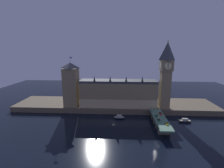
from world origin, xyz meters
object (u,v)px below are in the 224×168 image
object	(u,v)px
clock_tower	(166,73)
car_northbound_lead	(157,116)
boat_upstream	(119,117)
street_lamp_far	(151,107)
car_southbound_trail	(160,113)
pedestrian_mid_walk	(166,117)
street_lamp_near	(158,120)
victoria_tower	(71,84)
car_southbound_lead	(167,124)
car_northbound_trail	(159,120)
boat_downstream	(185,121)

from	to	relation	value
clock_tower	car_northbound_lead	distance (m)	46.36
boat_upstream	street_lamp_far	bearing A→B (deg)	3.89
car_southbound_trail	street_lamp_far	bearing A→B (deg)	143.66
pedestrian_mid_walk	street_lamp_near	world-z (taller)	street_lamp_near
victoria_tower	car_southbound_lead	size ratio (longest dim) A/B	11.63
car_northbound_lead	street_lamp_far	distance (m)	12.88
car_northbound_trail	street_lamp_far	size ratio (longest dim) A/B	0.59
victoria_tower	car_southbound_lead	world-z (taller)	victoria_tower
car_southbound_trail	boat_upstream	xyz separation A→B (m)	(-37.64, 3.39, -6.34)
pedestrian_mid_walk	street_lamp_far	xyz separation A→B (m)	(-9.74, 14.17, 3.27)
car_northbound_lead	street_lamp_near	bearing A→B (deg)	-98.97
car_northbound_lead	boat_downstream	distance (m)	28.16
car_southbound_trail	pedestrian_mid_walk	bearing A→B (deg)	-75.00
boat_downstream	car_northbound_lead	bearing A→B (deg)	-167.60
victoria_tower	car_southbound_trail	bearing A→B (deg)	-15.36
street_lamp_near	street_lamp_far	world-z (taller)	street_lamp_near
street_lamp_near	street_lamp_far	bearing A→B (deg)	90.00
car_southbound_lead	car_southbound_trail	world-z (taller)	car_southbound_trail
clock_tower	street_lamp_far	size ratio (longest dim) A/B	10.16
car_northbound_lead	street_lamp_far	bearing A→B (deg)	102.74
car_northbound_lead	car_northbound_trail	bearing A→B (deg)	-90.00
victoria_tower	car_southbound_trail	size ratio (longest dim) A/B	11.09
clock_tower	pedestrian_mid_walk	world-z (taller)	clock_tower
car_northbound_trail	boat_upstream	size ratio (longest dim) A/B	0.39
car_northbound_lead	street_lamp_near	size ratio (longest dim) A/B	0.59
boat_upstream	car_northbound_trail	bearing A→B (deg)	-28.14
car_northbound_lead	street_lamp_near	xyz separation A→B (m)	(-2.74, -17.34, 3.81)
car_southbound_lead	boat_downstream	xyz separation A→B (m)	(22.09, 20.09, -6.35)
clock_tower	street_lamp_near	world-z (taller)	clock_tower
car_southbound_trail	boat_upstream	distance (m)	38.32
car_northbound_trail	car_southbound_lead	size ratio (longest dim) A/B	0.89
clock_tower	car_southbound_trail	world-z (taller)	clock_tower
clock_tower	street_lamp_far	distance (m)	38.20
car_southbound_lead	victoria_tower	bearing A→B (deg)	153.04
boat_downstream	victoria_tower	bearing A→B (deg)	167.20
street_lamp_near	car_southbound_lead	bearing A→B (deg)	22.92
pedestrian_mid_walk	clock_tower	bearing A→B (deg)	78.59
boat_upstream	boat_downstream	distance (m)	59.88
car_southbound_lead	car_southbound_trail	distance (m)	20.86
clock_tower	victoria_tower	bearing A→B (deg)	178.54
pedestrian_mid_walk	street_lamp_near	bearing A→B (deg)	-122.54
street_lamp_near	street_lamp_far	size ratio (longest dim) A/B	1.09
street_lamp_near	boat_downstream	bearing A→B (deg)	38.21
car_northbound_trail	car_southbound_trail	world-z (taller)	car_southbound_trail
car_northbound_lead	street_lamp_near	world-z (taller)	street_lamp_near
car_southbound_lead	car_southbound_trail	size ratio (longest dim) A/B	0.95
victoria_tower	car_northbound_lead	size ratio (longest dim) A/B	12.04
car_northbound_lead	car_southbound_lead	bearing A→B (deg)	-71.80
street_lamp_far	boat_downstream	bearing A→B (deg)	-11.90
street_lamp_far	boat_upstream	xyz separation A→B (m)	(-30.23, -2.06, -9.82)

